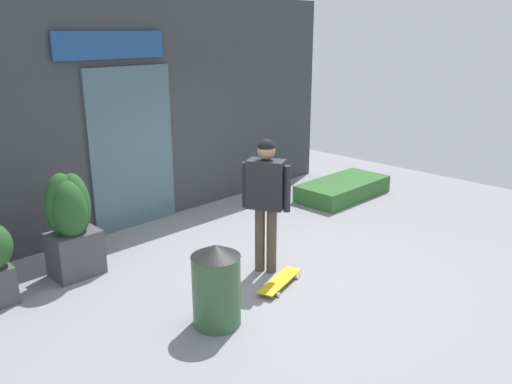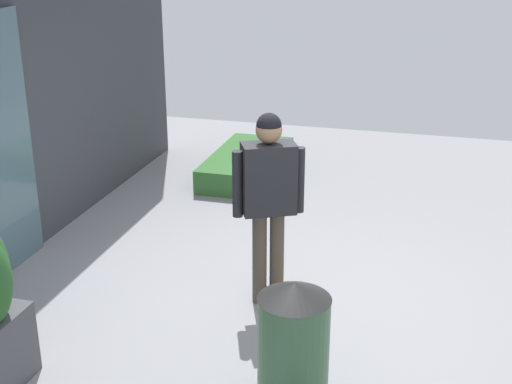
{
  "view_description": "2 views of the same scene",
  "coord_description": "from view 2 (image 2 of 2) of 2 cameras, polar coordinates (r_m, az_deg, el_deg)",
  "views": [
    {
      "loc": [
        -4.62,
        -4.34,
        3.07
      ],
      "look_at": [
        -0.16,
        0.09,
        1.09
      ],
      "focal_mm": 36.56,
      "sensor_mm": 36.0,
      "label": 1
    },
    {
      "loc": [
        -5.63,
        -1.41,
        3.23
      ],
      "look_at": [
        -0.16,
        0.09,
        1.09
      ],
      "focal_mm": 49.25,
      "sensor_mm": 36.0,
      "label": 2
    }
  ],
  "objects": [
    {
      "name": "trash_bin",
      "position": [
        5.15,
        3.06,
        -11.88
      ],
      "size": [
        0.53,
        0.53,
        0.93
      ],
      "color": "#335938",
      "rests_on": "ground_plane"
    },
    {
      "name": "hedge_ledge",
      "position": [
        9.76,
        -0.75,
        2.28
      ],
      "size": [
        1.88,
        0.9,
        0.32
      ],
      "primitive_type": "cube",
      "color": "#33662D",
      "rests_on": "ground_plane"
    },
    {
      "name": "skateboarder",
      "position": [
        6.11,
        1.03,
        0.28
      ],
      "size": [
        0.44,
        0.58,
        1.78
      ],
      "rotation": [
        0.0,
        0.0,
        -2.68
      ],
      "color": "#4C4238",
      "rests_on": "ground_plane"
    },
    {
      "name": "skateboard",
      "position": [
        6.32,
        4.31,
        -9.51
      ],
      "size": [
        0.85,
        0.42,
        0.08
      ],
      "rotation": [
        0.0,
        0.0,
        -2.87
      ],
      "color": "gold",
      "rests_on": "ground_plane"
    },
    {
      "name": "ground_plane",
      "position": [
        6.64,
        1.12,
        -8.46
      ],
      "size": [
        12.0,
        12.0,
        0.0
      ],
      "primitive_type": "plane",
      "color": "gray"
    }
  ]
}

